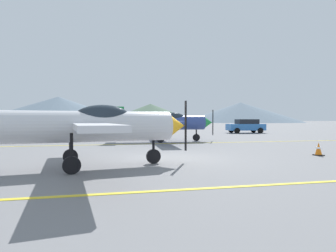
{
  "coord_description": "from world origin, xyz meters",
  "views": [
    {
      "loc": [
        -2.62,
        -11.08,
        1.63
      ],
      "look_at": [
        1.09,
        6.0,
        1.2
      ],
      "focal_mm": 29.78,
      "sensor_mm": 36.0,
      "label": 1
    }
  ],
  "objects_px": {
    "airplane_mid": "(165,122)",
    "traffic_cone_front": "(319,149)",
    "airplane_near": "(86,125)",
    "car_sedan": "(246,126)"
  },
  "relations": [
    {
      "from": "airplane_near",
      "to": "airplane_mid",
      "type": "bearing_deg",
      "value": 64.74
    },
    {
      "from": "airplane_mid",
      "to": "traffic_cone_front",
      "type": "relative_size",
      "value": 14.26
    },
    {
      "from": "airplane_near",
      "to": "car_sedan",
      "type": "xyz_separation_m",
      "value": [
        16.66,
        20.39,
        -0.58
      ]
    },
    {
      "from": "airplane_mid",
      "to": "traffic_cone_front",
      "type": "height_order",
      "value": "airplane_mid"
    },
    {
      "from": "airplane_mid",
      "to": "car_sedan",
      "type": "xyz_separation_m",
      "value": [
        11.87,
        10.22,
        -0.58
      ]
    },
    {
      "from": "airplane_near",
      "to": "traffic_cone_front",
      "type": "bearing_deg",
      "value": 5.8
    },
    {
      "from": "car_sedan",
      "to": "traffic_cone_front",
      "type": "relative_size",
      "value": 7.48
    },
    {
      "from": "car_sedan",
      "to": "airplane_near",
      "type": "bearing_deg",
      "value": -129.26
    },
    {
      "from": "airplane_mid",
      "to": "traffic_cone_front",
      "type": "distance_m",
      "value": 10.57
    },
    {
      "from": "airplane_mid",
      "to": "car_sedan",
      "type": "bearing_deg",
      "value": 40.74
    }
  ]
}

